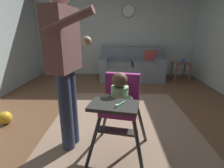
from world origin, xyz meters
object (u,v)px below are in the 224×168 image
at_px(couch, 131,67).
at_px(side_table, 181,68).
at_px(high_chair, 120,100).
at_px(sippy_cup, 183,60).
at_px(adult_standing, 65,65).
at_px(wall_clock, 128,11).
at_px(toy_ball, 5,118).

bearing_deg(couch, side_table, 76.78).
distance_m(high_chair, sippy_cup, 3.24).
distance_m(couch, high_chair, 3.10).
distance_m(couch, adult_standing, 3.15).
xyz_separation_m(high_chair, sippy_cup, (1.68, 2.77, -0.06)).
bearing_deg(high_chair, adult_standing, -91.80).
xyz_separation_m(couch, side_table, (1.25, -0.29, 0.05)).
relative_size(couch, high_chair, 1.84).
xyz_separation_m(adult_standing, wall_clock, (0.85, 3.41, 0.87)).
height_order(high_chair, wall_clock, wall_clock).
bearing_deg(toy_ball, sippy_cup, 33.56).
bearing_deg(wall_clock, sippy_cup, -29.07).
distance_m(couch, wall_clock, 1.57).
xyz_separation_m(side_table, wall_clock, (-1.34, 0.77, 1.44)).
distance_m(couch, side_table, 1.29).
bearing_deg(adult_standing, wall_clock, 88.77).
bearing_deg(high_chair, sippy_cup, 160.26).
height_order(couch, sippy_cup, couch).
height_order(high_chair, toy_ball, high_chair).
relative_size(high_chair, side_table, 1.78).
bearing_deg(side_table, wall_clock, 150.16).
xyz_separation_m(couch, sippy_cup, (1.29, -0.29, 0.24)).
xyz_separation_m(couch, wall_clock, (-0.09, 0.48, 1.49)).
distance_m(high_chair, toy_ball, 1.81).
xyz_separation_m(toy_ball, side_table, (3.27, 2.20, 0.29)).
relative_size(couch, wall_clock, 4.76).
xyz_separation_m(high_chair, side_table, (1.64, 2.77, -0.25)).
height_order(high_chair, sippy_cup, high_chair).
bearing_deg(side_table, couch, 166.78).
bearing_deg(couch, high_chair, -7.17).
xyz_separation_m(high_chair, wall_clock, (0.29, 3.54, 1.20)).
height_order(side_table, sippy_cup, sippy_cup).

